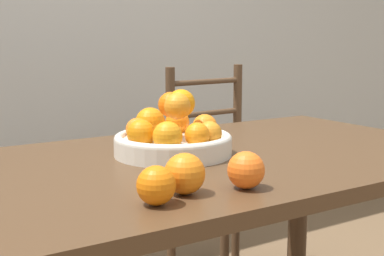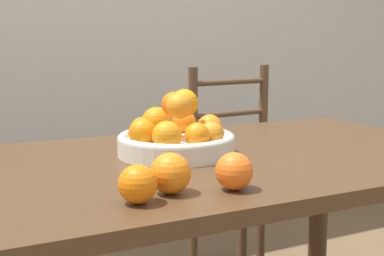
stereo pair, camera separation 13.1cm
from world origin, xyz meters
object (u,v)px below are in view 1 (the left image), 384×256
object	(u,v)px
orange_loose_0	(246,170)
orange_loose_1	(185,174)
orange_loose_2	(156,185)
chair_right	(225,182)
fruit_bowl	(173,136)

from	to	relation	value
orange_loose_0	orange_loose_1	bearing A→B (deg)	164.95
orange_loose_2	orange_loose_1	bearing A→B (deg)	21.29
orange_loose_2	chair_right	xyz separation A→B (m)	(0.87, 0.98, -0.35)
orange_loose_1	orange_loose_2	xyz separation A→B (m)	(-0.08, -0.03, -0.00)
orange_loose_1	chair_right	distance (m)	1.29
fruit_bowl	orange_loose_2	distance (m)	0.43
orange_loose_2	chair_right	distance (m)	1.36
fruit_bowl	orange_loose_2	world-z (taller)	fruit_bowl
fruit_bowl	orange_loose_0	size ratio (longest dim) A/B	4.00
orange_loose_1	chair_right	bearing A→B (deg)	50.19
fruit_bowl	orange_loose_0	world-z (taller)	fruit_bowl
orange_loose_0	orange_loose_1	size ratio (longest dim) A/B	0.94
chair_right	fruit_bowl	bearing A→B (deg)	-139.58
fruit_bowl	orange_loose_1	world-z (taller)	fruit_bowl
fruit_bowl	orange_loose_0	bearing A→B (deg)	-95.67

